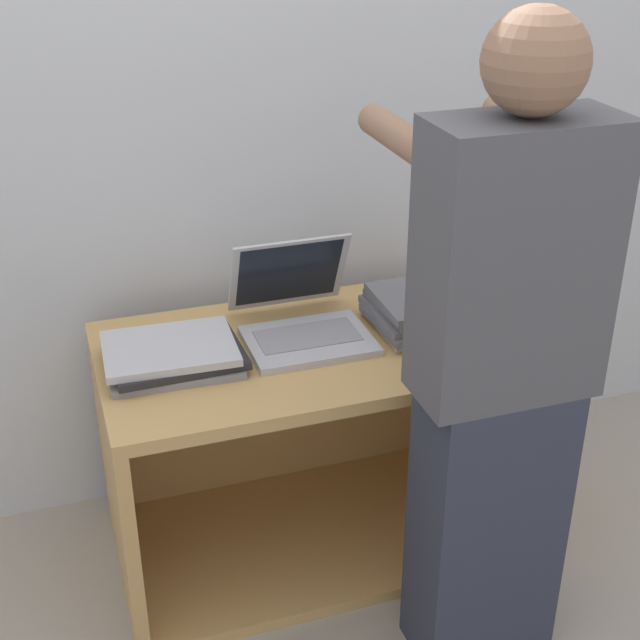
% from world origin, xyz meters
% --- Properties ---
extents(ground_plane, '(12.00, 12.00, 0.00)m').
position_xyz_m(ground_plane, '(0.00, 0.00, 0.00)').
color(ground_plane, '#9E9384').
extents(wall_back, '(8.00, 0.05, 2.40)m').
position_xyz_m(wall_back, '(0.00, 0.75, 1.20)').
color(wall_back, silver).
rests_on(wall_back, ground_plane).
extents(cart, '(1.13, 0.64, 0.67)m').
position_xyz_m(cart, '(0.00, 0.39, 0.34)').
color(cart, tan).
rests_on(cart, ground_plane).
extents(laptop_open, '(0.33, 0.37, 0.25)m').
position_xyz_m(laptop_open, '(0.00, 0.38, 0.72)').
color(laptop_open, '#B7B7BC').
rests_on(laptop_open, cart).
extents(laptop_stack_left, '(0.36, 0.27, 0.06)m').
position_xyz_m(laptop_stack_left, '(-0.37, 0.32, 0.70)').
color(laptop_stack_left, gray).
rests_on(laptop_stack_left, cart).
extents(laptop_stack_right, '(0.36, 0.28, 0.10)m').
position_xyz_m(laptop_stack_right, '(0.37, 0.32, 0.72)').
color(laptop_stack_right, '#B7B7BC').
rests_on(laptop_stack_right, cart).
extents(person, '(0.40, 0.52, 1.60)m').
position_xyz_m(person, '(0.29, -0.19, 0.80)').
color(person, '#2D3342').
rests_on(person, ground_plane).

